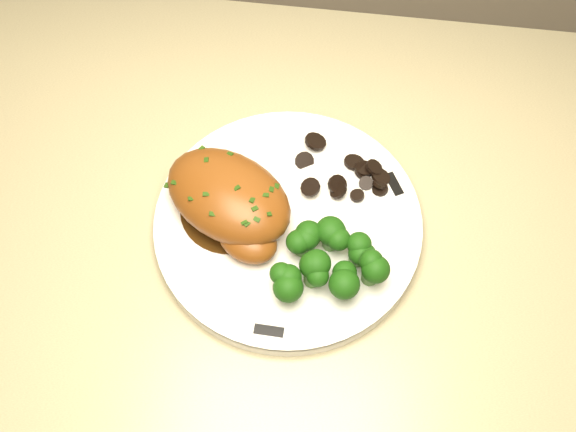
# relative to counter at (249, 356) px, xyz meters

# --- Properties ---
(counter) EXTENTS (1.98, 0.66, 0.98)m
(counter) POSITION_rel_counter_xyz_m (0.00, 0.00, 0.00)
(counter) COLOR brown
(counter) RESTS_ON ground
(plate) EXTENTS (0.29, 0.29, 0.02)m
(plate) POSITION_rel_counter_xyz_m (0.06, 0.01, 0.43)
(plate) COLOR white
(plate) RESTS_ON counter
(rim_accent_0) EXTENTS (0.02, 0.03, 0.00)m
(rim_accent_0) POSITION_rel_counter_xyz_m (0.16, 0.06, 0.44)
(rim_accent_0) COLOR black
(rim_accent_0) RESTS_ON plate
(rim_accent_1) EXTENTS (0.02, 0.03, 0.00)m
(rim_accent_1) POSITION_rel_counter_xyz_m (-0.04, 0.07, 0.44)
(rim_accent_1) COLOR black
(rim_accent_1) RESTS_ON plate
(rim_accent_2) EXTENTS (0.03, 0.01, 0.00)m
(rim_accent_2) POSITION_rel_counter_xyz_m (0.06, -0.11, 0.44)
(rim_accent_2) COLOR black
(rim_accent_2) RESTS_ON plate
(gravy_pool) EXTENTS (0.10, 0.10, 0.00)m
(gravy_pool) POSITION_rel_counter_xyz_m (0.00, 0.01, 0.44)
(gravy_pool) COLOR #37200A
(gravy_pool) RESTS_ON plate
(chicken_breast) EXTENTS (0.16, 0.14, 0.05)m
(chicken_breast) POSITION_rel_counter_xyz_m (0.00, 0.01, 0.47)
(chicken_breast) COLOR brown
(chicken_breast) RESTS_ON plate
(mushroom_pile) EXTENTS (0.09, 0.07, 0.02)m
(mushroom_pile) POSITION_rel_counter_xyz_m (0.11, 0.07, 0.45)
(mushroom_pile) COLOR black
(mushroom_pile) RESTS_ON plate
(broccoli_florets) EXTENTS (0.10, 0.08, 0.04)m
(broccoli_florets) POSITION_rel_counter_xyz_m (0.10, -0.04, 0.46)
(broccoli_florets) COLOR #497833
(broccoli_florets) RESTS_ON plate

